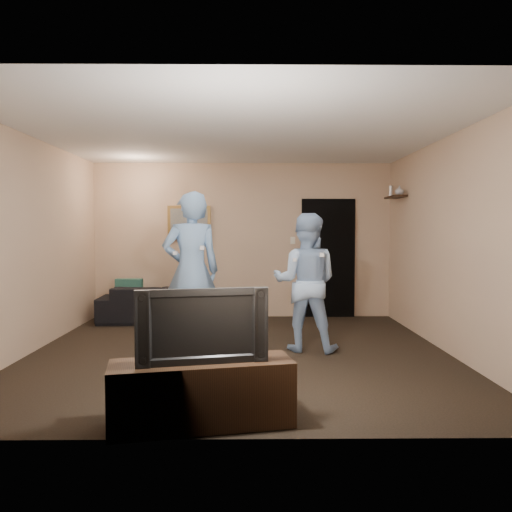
{
  "coord_description": "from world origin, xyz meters",
  "views": [
    {
      "loc": [
        0.13,
        -5.95,
        1.48
      ],
      "look_at": [
        0.2,
        0.3,
        1.15
      ],
      "focal_mm": 35.0,
      "sensor_mm": 36.0,
      "label": 1
    }
  ],
  "objects_px": {
    "television": "(201,324)",
    "wii_player_right": "(306,282)",
    "tv_console": "(202,393)",
    "wii_player_left": "(191,271)",
    "sofa": "(164,303)"
  },
  "relations": [
    {
      "from": "television",
      "to": "wii_player_right",
      "type": "distance_m",
      "value": 2.59
    },
    {
      "from": "tv_console",
      "to": "wii_player_right",
      "type": "xyz_separation_m",
      "value": [
        1.04,
        2.37,
        0.59
      ]
    },
    {
      "from": "wii_player_left",
      "to": "wii_player_right",
      "type": "bearing_deg",
      "value": -3.18
    },
    {
      "from": "sofa",
      "to": "wii_player_left",
      "type": "height_order",
      "value": "wii_player_left"
    },
    {
      "from": "sofa",
      "to": "wii_player_right",
      "type": "xyz_separation_m",
      "value": [
        2.08,
        -1.94,
        0.55
      ]
    },
    {
      "from": "wii_player_left",
      "to": "tv_console",
      "type": "bearing_deg",
      "value": -81.51
    },
    {
      "from": "television",
      "to": "wii_player_right",
      "type": "xyz_separation_m",
      "value": [
        1.04,
        2.37,
        0.07
      ]
    },
    {
      "from": "tv_console",
      "to": "television",
      "type": "height_order",
      "value": "television"
    },
    {
      "from": "television",
      "to": "wii_player_left",
      "type": "distance_m",
      "value": 2.48
    },
    {
      "from": "tv_console",
      "to": "wii_player_left",
      "type": "xyz_separation_m",
      "value": [
        -0.36,
        2.44,
        0.72
      ]
    },
    {
      "from": "tv_console",
      "to": "sofa",
      "type": "bearing_deg",
      "value": 91.86
    },
    {
      "from": "sofa",
      "to": "wii_player_left",
      "type": "relative_size",
      "value": 1.03
    },
    {
      "from": "sofa",
      "to": "television",
      "type": "relative_size",
      "value": 2.07
    },
    {
      "from": "tv_console",
      "to": "television",
      "type": "distance_m",
      "value": 0.52
    },
    {
      "from": "wii_player_right",
      "to": "tv_console",
      "type": "bearing_deg",
      "value": -113.76
    }
  ]
}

